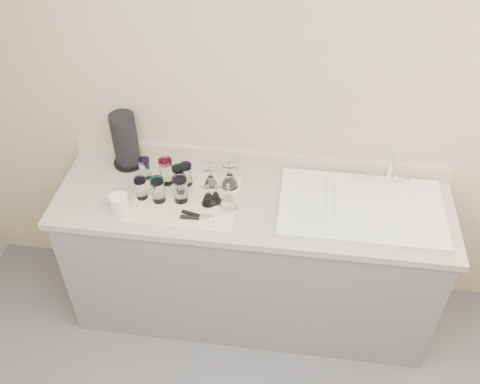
# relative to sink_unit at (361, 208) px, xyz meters

# --- Properties ---
(room_envelope) EXTENTS (3.54, 3.50, 2.52)m
(room_envelope) POSITION_rel_sink_unit_xyz_m (-0.55, -1.20, 0.64)
(room_envelope) COLOR #59595F
(room_envelope) RESTS_ON ground
(counter_unit) EXTENTS (2.06, 0.62, 0.90)m
(counter_unit) POSITION_rel_sink_unit_xyz_m (-0.55, -0.00, -0.47)
(counter_unit) COLOR slate
(counter_unit) RESTS_ON ground
(sink_unit) EXTENTS (0.82, 0.50, 0.22)m
(sink_unit) POSITION_rel_sink_unit_xyz_m (0.00, 0.00, 0.00)
(sink_unit) COLOR white
(sink_unit) RESTS_ON counter_unit
(dish_towel) EXTENTS (0.55, 0.42, 0.01)m
(dish_towel) POSITION_rel_sink_unit_xyz_m (-0.90, -0.04, -0.02)
(dish_towel) COLOR white
(dish_towel) RESTS_ON counter_unit
(tumbler_teal) EXTENTS (0.06, 0.06, 0.12)m
(tumbler_teal) POSITION_rel_sink_unit_xyz_m (-1.14, 0.10, 0.05)
(tumbler_teal) COLOR white
(tumbler_teal) RESTS_ON dish_towel
(tumbler_cyan) EXTENTS (0.07, 0.07, 0.15)m
(tumbler_cyan) POSITION_rel_sink_unit_xyz_m (-1.02, 0.08, 0.06)
(tumbler_cyan) COLOR white
(tumbler_cyan) RESTS_ON dish_towel
(tumbler_purple) EXTENTS (0.07, 0.07, 0.13)m
(tumbler_purple) POSITION_rel_sink_unit_xyz_m (-0.91, 0.08, 0.06)
(tumbler_purple) COLOR white
(tumbler_purple) RESTS_ON dish_towel
(tumbler_magenta) EXTENTS (0.06, 0.06, 0.12)m
(tumbler_magenta) POSITION_rel_sink_unit_xyz_m (-1.12, -0.06, 0.05)
(tumbler_magenta) COLOR white
(tumbler_magenta) RESTS_ON dish_towel
(tumbler_blue) EXTENTS (0.07, 0.07, 0.14)m
(tumbler_blue) POSITION_rel_sink_unit_xyz_m (-1.03, -0.07, 0.06)
(tumbler_blue) COLOR white
(tumbler_blue) RESTS_ON dish_towel
(tumbler_lavender) EXTENTS (0.08, 0.08, 0.15)m
(tumbler_lavender) POSITION_rel_sink_unit_xyz_m (-0.92, -0.05, 0.07)
(tumbler_lavender) COLOR white
(tumbler_lavender) RESTS_ON dish_towel
(tumbler_extra) EXTENTS (0.07, 0.07, 0.14)m
(tumbler_extra) POSITION_rel_sink_unit_xyz_m (-0.94, 0.04, 0.06)
(tumbler_extra) COLOR white
(tumbler_extra) RESTS_ON dish_towel
(goblet_back_left) EXTENTS (0.07, 0.07, 0.13)m
(goblet_back_left) POSITION_rel_sink_unit_xyz_m (-0.79, 0.09, 0.03)
(goblet_back_left) COLOR white
(goblet_back_left) RESTS_ON dish_towel
(goblet_back_right) EXTENTS (0.09, 0.09, 0.16)m
(goblet_back_right) POSITION_rel_sink_unit_xyz_m (-0.69, 0.09, 0.04)
(goblet_back_right) COLOR white
(goblet_back_right) RESTS_ON dish_towel
(goblet_front_left) EXTENTS (0.08, 0.08, 0.14)m
(goblet_front_left) POSITION_rel_sink_unit_xyz_m (-0.77, -0.06, 0.04)
(goblet_front_left) COLOR white
(goblet_front_left) RESTS_ON dish_towel
(goblet_front_right) EXTENTS (0.09, 0.09, 0.16)m
(goblet_front_right) POSITION_rel_sink_unit_xyz_m (-0.67, -0.07, 0.04)
(goblet_front_right) COLOR white
(goblet_front_right) RESTS_ON dish_towel
(goblet_extra) EXTENTS (0.07, 0.07, 0.12)m
(goblet_extra) POSITION_rel_sink_unit_xyz_m (-0.74, -0.04, 0.03)
(goblet_extra) COLOR white
(goblet_extra) RESTS_ON dish_towel
(can_opener) EXTENTS (0.16, 0.06, 0.02)m
(can_opener) POSITION_rel_sink_unit_xyz_m (-0.81, -0.17, -0.00)
(can_opener) COLOR silver
(can_opener) RESTS_ON dish_towel
(white_mug) EXTENTS (0.14, 0.12, 0.10)m
(white_mug) POSITION_rel_sink_unit_xyz_m (-1.21, -0.16, 0.03)
(white_mug) COLOR silver
(white_mug) RESTS_ON counter_unit
(paper_towel_roll) EXTENTS (0.17, 0.17, 0.32)m
(paper_towel_roll) POSITION_rel_sink_unit_xyz_m (-1.27, 0.22, 0.14)
(paper_towel_roll) COLOR black
(paper_towel_roll) RESTS_ON counter_unit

